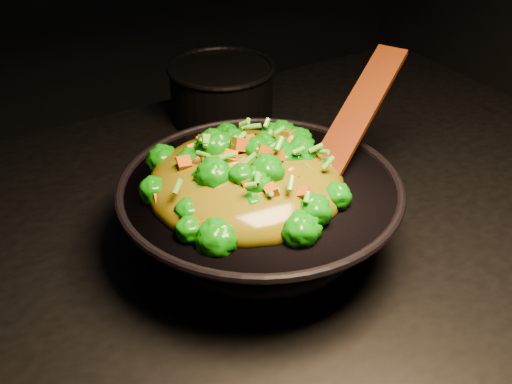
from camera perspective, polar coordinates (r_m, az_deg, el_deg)
wok at (r=0.88m, az=0.34°, el=-2.31°), size 0.49×0.49×0.10m
stir_fry at (r=0.82m, az=-0.94°, el=3.07°), size 0.31×0.31×0.09m
spatula at (r=0.91m, az=8.60°, el=6.25°), size 0.28×0.18×0.12m
back_pot at (r=1.22m, az=-3.06°, el=8.85°), size 0.25×0.25×0.11m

